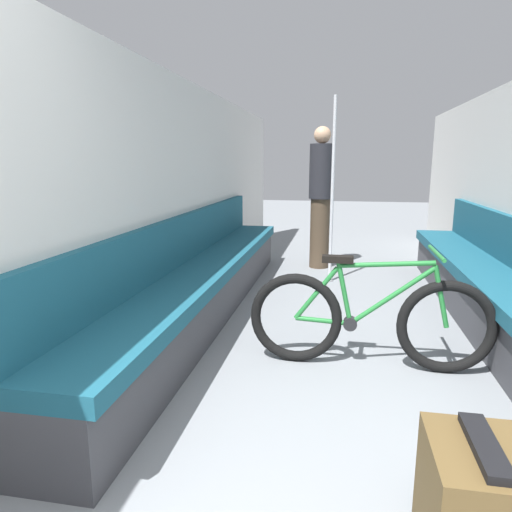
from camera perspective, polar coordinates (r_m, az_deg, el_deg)
The scene contains 7 objects.
wall_left at distance 3.97m, azimuth -10.67°, elevation 6.94°, with size 0.10×8.87×2.05m, color silver.
bench_seat_row_left at distance 4.04m, azimuth -6.45°, elevation -3.31°, with size 0.50×4.63×0.89m.
bench_seat_row_right at distance 4.07m, azimuth 27.95°, elevation -4.55°, with size 0.50×4.63×0.89m.
bicycle at distance 3.11m, azimuth 13.90°, elevation -7.75°, with size 1.58×0.46×0.80m.
grab_pole_near at distance 5.14m, azimuth 9.51°, elevation 7.62°, with size 0.08×0.08×2.03m.
passenger_standing at distance 5.84m, azimuth 8.09°, elevation 7.42°, with size 0.30×0.30×1.77m.
luggage_bag at distance 1.87m, azimuth 25.95°, elevation -26.57°, with size 0.33×0.41×0.47m.
Camera 1 is at (-0.04, -0.85, 1.35)m, focal length 32.00 mm.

